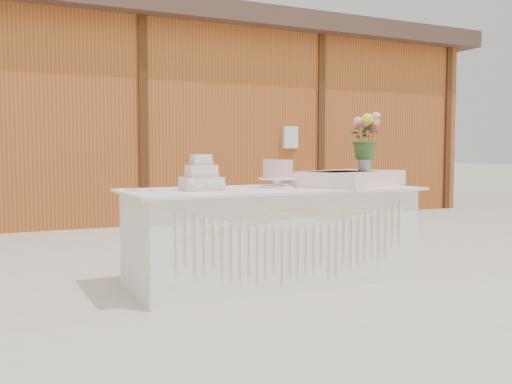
% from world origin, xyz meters
% --- Properties ---
extents(ground, '(80.00, 80.00, 0.00)m').
position_xyz_m(ground, '(0.00, 0.00, 0.00)').
color(ground, beige).
rests_on(ground, ground).
extents(barn, '(12.60, 4.60, 3.30)m').
position_xyz_m(barn, '(-0.01, 5.99, 1.68)').
color(barn, '#A45622').
rests_on(barn, ground).
extents(cake_table, '(2.40, 1.00, 0.77)m').
position_xyz_m(cake_table, '(0.00, -0.00, 0.39)').
color(cake_table, white).
rests_on(cake_table, ground).
extents(wedding_cake, '(0.33, 0.33, 0.27)m').
position_xyz_m(wedding_cake, '(-0.59, 0.05, 0.86)').
color(wedding_cake, silver).
rests_on(wedding_cake, cake_table).
extents(pink_cake_stand, '(0.32, 0.32, 0.23)m').
position_xyz_m(pink_cake_stand, '(0.07, 0.04, 0.90)').
color(pink_cake_stand, white).
rests_on(pink_cake_stand, cake_table).
extents(satin_runner, '(1.18, 1.00, 0.13)m').
position_xyz_m(satin_runner, '(0.75, -0.02, 0.83)').
color(satin_runner, '#FFD5CD').
rests_on(satin_runner, cake_table).
extents(flower_vase, '(0.11, 0.11, 0.15)m').
position_xyz_m(flower_vase, '(0.91, -0.01, 0.97)').
color(flower_vase, '#A6A6AA').
rests_on(flower_vase, satin_runner).
extents(bouquet, '(0.44, 0.42, 0.37)m').
position_xyz_m(bouquet, '(0.91, -0.01, 1.23)').
color(bouquet, '#375A24').
rests_on(bouquet, flower_vase).
extents(loose_flowers, '(0.21, 0.38, 0.02)m').
position_xyz_m(loose_flowers, '(-1.04, 0.13, 0.78)').
color(loose_flowers, pink).
rests_on(loose_flowers, cake_table).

